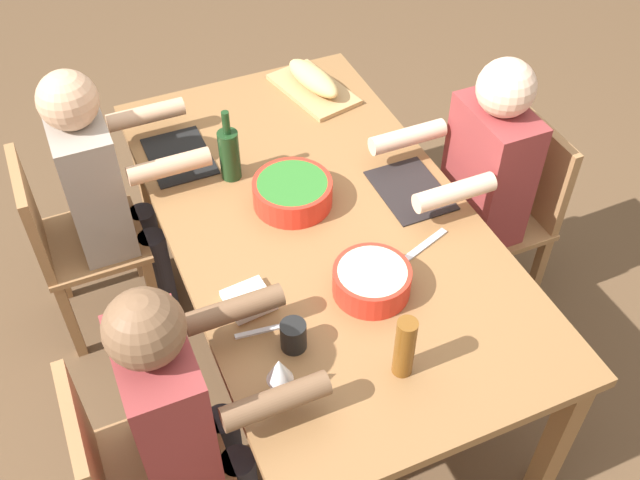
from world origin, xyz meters
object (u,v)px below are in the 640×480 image
Objects in this scene: chair_far_left at (132,469)px; beer_bottle at (405,347)px; cutting_board at (313,89)px; bread_loaf at (313,78)px; dining_table at (320,233)px; diner_far_right at (104,186)px; wine_glass at (279,371)px; serving_bowl_pasta at (372,279)px; serving_bowl_greens at (292,191)px; cup_far_left at (293,336)px; diner_far_left at (182,410)px; chair_far_right at (69,239)px; napkin_stack at (249,300)px; wine_bottle at (229,153)px; diner_near_center at (478,178)px; chair_near_center at (509,207)px.

beer_bottle is at bearing -100.86° from chair_far_left.
cutting_board is 0.06m from bread_loaf.
diner_far_right reaches higher than dining_table.
serving_bowl_pasta is at bearing -58.63° from wine_glass.
wine_glass is (0.06, 0.35, 0.01)m from beer_bottle.
chair_far_left is 1.10m from diner_far_right.
serving_bowl_greens reaches higher than serving_bowl_pasta.
cup_far_left is (0.05, -0.55, 0.31)m from chair_far_left.
beer_bottle is (-0.15, -0.62, 0.15)m from diner_far_left.
chair_far_right is 0.97m from napkin_stack.
beer_bottle is (-0.68, 0.04, 0.18)m from dining_table.
chair_far_right is at bearing 9.84° from diner_far_left.
diner_near_center is at bearing -111.33° from wine_bottle.
napkin_stack reaches higher than dining_table.
dining_table is 1.01m from chair_far_left.
serving_bowl_pasta is (-0.37, 0.64, 0.10)m from diner_near_center.
dining_table is 0.57m from cup_far_left.
chair_near_center is 1.17m from beer_bottle.
diner_far_left is at bearing -90.00° from chair_far_left.
beer_bottle is at bearing -152.84° from diner_far_right.
chair_far_left is at bearing 138.10° from bread_loaf.
beer_bottle is at bearing 167.09° from cutting_board.
chair_near_center reaches higher than serving_bowl_pasta.
chair_far_right reaches higher than serving_bowl_pasta.
diner_far_left reaches higher than cup_far_left.
diner_far_left reaches higher than wine_glass.
chair_near_center reaches higher than serving_bowl_greens.
dining_table is at bearing -128.73° from diner_far_right.
dining_table is 13.75× the size of napkin_stack.
beer_bottle is (-0.15, -0.81, 0.37)m from chair_far_left.
wine_bottle is 1.75× the size of wine_glass.
serving_bowl_greens reaches higher than dining_table.
chair_far_right is 2.12× the size of cutting_board.
chair_far_right is 3.86× the size of beer_bottle.
chair_far_left reaches higher than cutting_board.
chair_far_right is 1.50m from beer_bottle.
serving_bowl_greens is at bearing 1.47° from beer_bottle.
chair_near_center is at bearing -72.58° from chair_far_left.
wine_glass is at bearing 116.76° from chair_near_center.
serving_bowl_pasta is 1.50× the size of wine_glass.
beer_bottle is 1.33× the size of wine_glass.
cup_far_left is (-0.59, 0.24, -0.01)m from serving_bowl_greens.
wine_glass is (-1.15, -0.45, 0.37)m from chair_far_right.
wine_glass is (-0.09, -0.45, 0.37)m from chair_far_left.
wine_bottle reaches higher than chair_near_center.
beer_bottle is at bearing 134.44° from diner_near_center.
dining_table is 0.79m from cutting_board.
wine_glass is at bearing 80.17° from beer_bottle.
diner_far_left is at bearing 128.73° from dining_table.
cup_far_left is at bearing -84.65° from chair_far_left.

